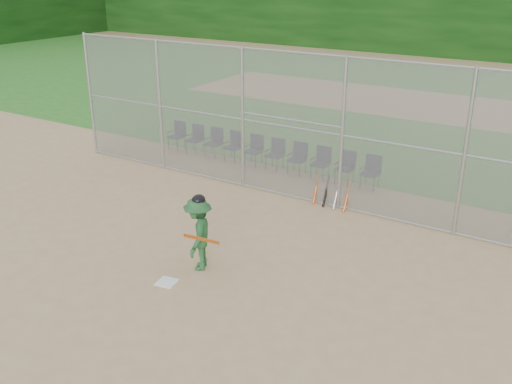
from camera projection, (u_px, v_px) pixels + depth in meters
The scene contains 17 objects.
ground at pixel (191, 280), 11.64m from camera, with size 100.00×100.00×0.00m, color tan.
grass_strip at pixel (437, 106), 25.81m from camera, with size 100.00×100.00×0.00m, color #296C20.
dirt_patch_far at pixel (437, 106), 25.81m from camera, with size 24.00×24.00×0.00m, color tan.
backstop_fence at pixel (307, 127), 14.81m from camera, with size 16.09×0.09×4.00m.
home_plate at pixel (167, 282), 11.57m from camera, with size 0.38×0.38×0.02m, color white.
batter_at_plate at pixel (199, 233), 11.83m from camera, with size 1.08×1.36×1.68m.
spare_bats at pixel (331, 192), 15.04m from camera, with size 0.96×0.41×0.82m.
chair_0 at pixel (176, 136), 19.70m from camera, with size 0.54×0.52×0.96m, color #0E1735, non-canonical shape.
chair_1 at pixel (194, 139), 19.31m from camera, with size 0.54×0.52×0.96m, color #0E1735, non-canonical shape.
chair_2 at pixel (213, 143), 18.92m from camera, with size 0.54×0.52×0.96m, color #0E1735, non-canonical shape.
chair_3 at pixel (233, 147), 18.54m from camera, with size 0.54×0.52×0.96m, color #0E1735, non-canonical shape.
chair_4 at pixel (253, 151), 18.15m from camera, with size 0.54×0.52×0.96m, color #0E1735, non-canonical shape.
chair_5 at pixel (275, 155), 17.76m from camera, with size 0.54×0.52×0.96m, color #0E1735, non-canonical shape.
chair_6 at pixel (297, 159), 17.38m from camera, with size 0.54×0.52×0.96m, color #0E1735, non-canonical shape.
chair_7 at pixel (320, 163), 16.99m from camera, with size 0.54×0.52×0.96m, color #0E1735, non-canonical shape.
chair_8 at pixel (345, 168), 16.60m from camera, with size 0.54×0.52×0.96m, color #0E1735, non-canonical shape.
chair_9 at pixel (370, 173), 16.22m from camera, with size 0.54×0.52×0.96m, color #0E1735, non-canonical shape.
Camera 1 is at (6.48, -7.89, 6.02)m, focal length 40.00 mm.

